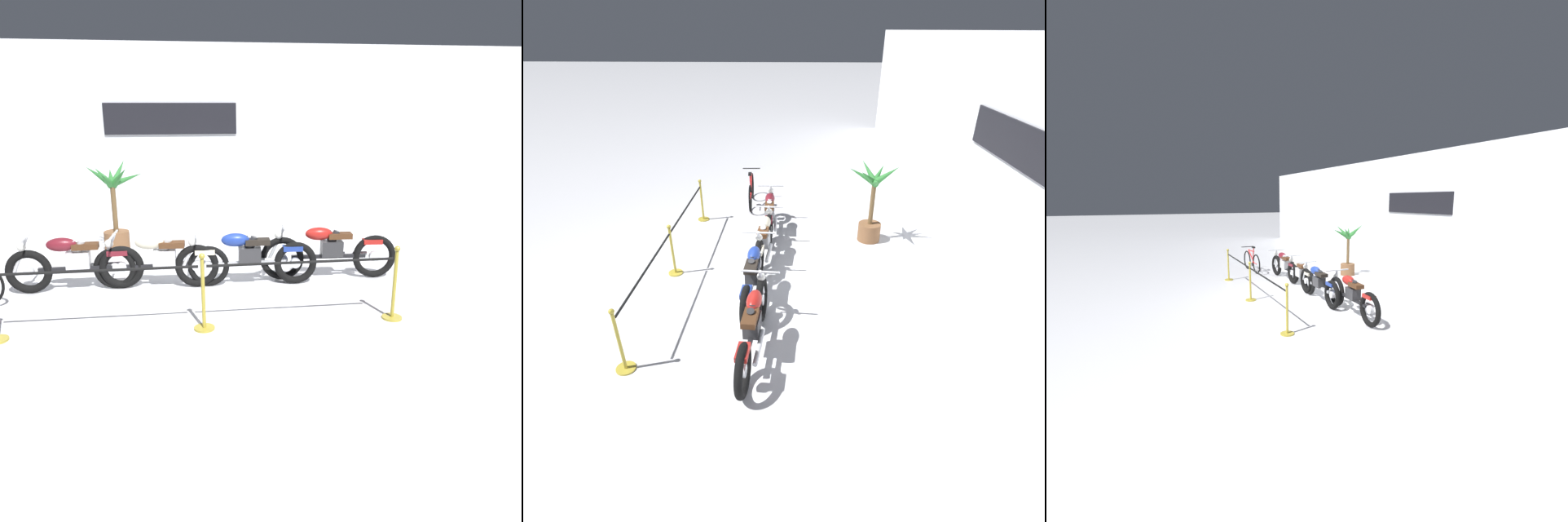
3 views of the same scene
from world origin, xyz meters
TOP-DOWN VIEW (x-y plane):
  - ground_plane at (0.00, 0.00)m, footprint 120.00×120.00m
  - back_wall at (-0.00, 5.12)m, footprint 28.00×0.29m
  - motorcycle_maroon_0 at (-2.10, 0.67)m, footprint 2.13×0.62m
  - motorcycle_cream_1 at (-0.75, 0.65)m, footprint 2.19×0.62m
  - motorcycle_blue_2 at (0.62, 0.56)m, footprint 2.34×0.62m
  - motorcycle_red_3 at (2.04, 0.71)m, footprint 2.35×0.62m
  - potted_palm_left_of_row at (-1.76, 2.94)m, footprint 1.12×1.08m
  - stanchion_far_left at (-1.24, -1.08)m, footprint 5.34×0.28m
  - stanchion_mid_left at (-0.12, -1.08)m, footprint 0.28×0.28m
  - stanchion_mid_right at (2.50, -1.08)m, footprint 0.28×0.28m

SIDE VIEW (x-z plane):
  - ground_plane at x=0.00m, z-range 0.00..0.00m
  - stanchion_mid_left at x=-0.12m, z-range -0.17..0.88m
  - stanchion_mid_right at x=2.50m, z-range -0.17..0.88m
  - motorcycle_maroon_0 at x=-2.10m, z-range -0.01..0.92m
  - motorcycle_blue_2 at x=0.62m, z-range -0.01..0.93m
  - motorcycle_cream_1 at x=-0.75m, z-range 0.00..0.92m
  - motorcycle_red_3 at x=2.04m, z-range 0.00..0.95m
  - stanchion_far_left at x=-1.24m, z-range 0.13..1.18m
  - potted_palm_left_of_row at x=-1.76m, z-range -0.06..1.81m
  - back_wall at x=0.00m, z-range 0.00..4.20m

